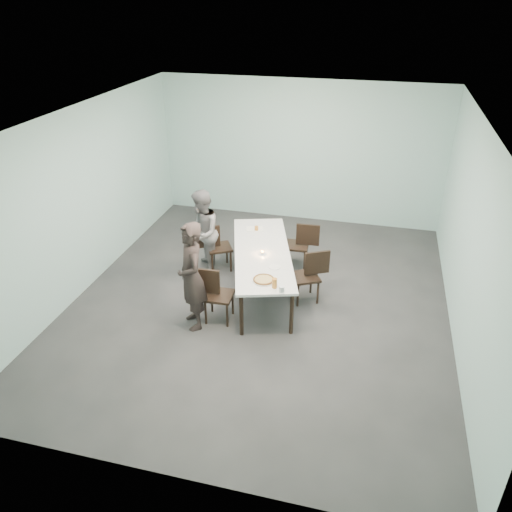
% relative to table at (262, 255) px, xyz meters
% --- Properties ---
extents(ground, '(7.00, 7.00, 0.00)m').
position_rel_table_xyz_m(ground, '(0.05, -0.33, -0.69)').
color(ground, '#333335').
rests_on(ground, ground).
extents(room_shell, '(6.02, 7.02, 3.01)m').
position_rel_table_xyz_m(room_shell, '(0.05, -0.33, 1.33)').
color(room_shell, '#A8D3D1').
rests_on(room_shell, ground).
extents(table, '(1.61, 2.75, 0.75)m').
position_rel_table_xyz_m(table, '(0.00, 0.00, 0.00)').
color(table, white).
rests_on(table, ground).
extents(chair_near_left, '(0.62, 0.44, 0.87)m').
position_rel_table_xyz_m(chair_near_left, '(-0.53, -0.98, -0.19)').
color(chair_near_left, black).
rests_on(chair_near_left, ground).
extents(chair_far_left, '(0.64, 0.57, 0.87)m').
position_rel_table_xyz_m(chair_far_left, '(-1.00, 0.51, -0.19)').
color(chair_far_left, black).
rests_on(chair_far_left, ground).
extents(chair_near_right, '(0.65, 0.57, 0.87)m').
position_rel_table_xyz_m(chair_near_right, '(0.82, -0.06, -0.19)').
color(chair_near_right, black).
rests_on(chair_near_right, ground).
extents(chair_far_right, '(0.62, 0.44, 0.87)m').
position_rel_table_xyz_m(chair_far_right, '(0.50, 0.97, -0.19)').
color(chair_far_right, black).
rests_on(chair_far_right, ground).
extents(diner_near, '(0.69, 0.74, 1.70)m').
position_rel_table_xyz_m(diner_near, '(-0.78, -1.20, 0.16)').
color(diner_near, black).
rests_on(diner_near, ground).
extents(diner_far, '(0.78, 0.89, 1.54)m').
position_rel_table_xyz_m(diner_far, '(-1.19, 0.40, 0.08)').
color(diner_far, slate).
rests_on(diner_far, ground).
extents(pizza, '(0.34, 0.34, 0.04)m').
position_rel_table_xyz_m(pizza, '(0.24, -0.89, 0.08)').
color(pizza, white).
rests_on(pizza, table).
extents(side_plate, '(0.18, 0.18, 0.01)m').
position_rel_table_xyz_m(side_plate, '(0.31, -0.46, 0.06)').
color(side_plate, white).
rests_on(side_plate, table).
extents(beer_glass, '(0.08, 0.08, 0.15)m').
position_rel_table_xyz_m(beer_glass, '(0.43, -1.04, 0.13)').
color(beer_glass, '#BC7429').
rests_on(beer_glass, table).
extents(water_tumbler, '(0.08, 0.08, 0.09)m').
position_rel_table_xyz_m(water_tumbler, '(0.56, -1.12, 0.10)').
color(water_tumbler, silver).
rests_on(water_tumbler, table).
extents(tealight, '(0.06, 0.06, 0.05)m').
position_rel_table_xyz_m(tealight, '(0.02, -0.09, 0.08)').
color(tealight, silver).
rests_on(tealight, table).
extents(amber_tumbler, '(0.07, 0.07, 0.08)m').
position_rel_table_xyz_m(amber_tumbler, '(-0.29, 0.76, 0.10)').
color(amber_tumbler, '#BC7429').
rests_on(amber_tumbler, table).
extents(menu, '(0.35, 0.30, 0.01)m').
position_rel_table_xyz_m(menu, '(-0.33, 0.81, 0.06)').
color(menu, silver).
rests_on(menu, table).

